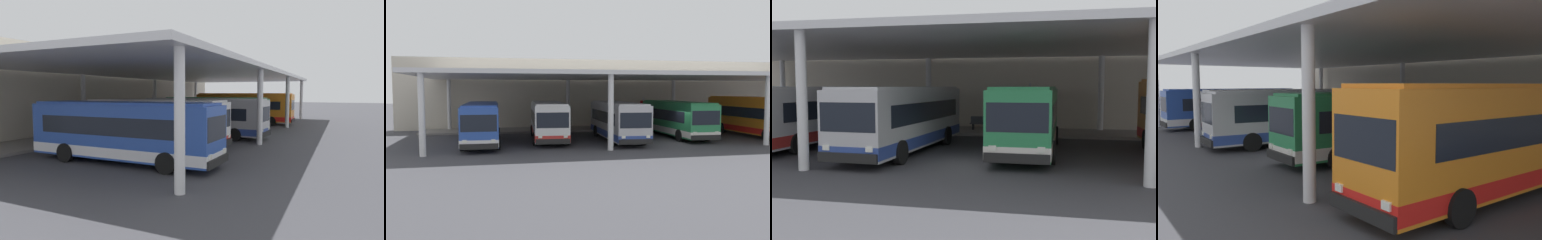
% 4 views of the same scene
% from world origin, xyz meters
% --- Properties ---
extents(ground_plane, '(200.00, 200.00, 0.00)m').
position_xyz_m(ground_plane, '(0.00, 0.00, 0.00)').
color(ground_plane, '#3D3D42').
extents(platform_kerb, '(42.00, 4.50, 0.18)m').
position_xyz_m(platform_kerb, '(0.00, 11.75, 0.09)').
color(platform_kerb, gray).
rests_on(platform_kerb, ground).
extents(station_building_facade, '(48.00, 1.60, 7.55)m').
position_xyz_m(station_building_facade, '(0.00, 15.00, 3.78)').
color(station_building_facade, beige).
rests_on(station_building_facade, ground).
extents(canopy_shelter, '(40.00, 17.00, 5.55)m').
position_xyz_m(canopy_shelter, '(0.00, 5.50, 5.31)').
color(canopy_shelter, silver).
rests_on(canopy_shelter, ground).
extents(bus_nearest_bay, '(2.80, 10.55, 3.17)m').
position_xyz_m(bus_nearest_bay, '(-14.99, 2.56, 1.66)').
color(bus_nearest_bay, '#284CA8').
rests_on(bus_nearest_bay, ground).
extents(bus_second_bay, '(3.22, 10.67, 3.17)m').
position_xyz_m(bus_second_bay, '(-9.66, 4.04, 1.66)').
color(bus_second_bay, white).
rests_on(bus_second_bay, ground).
extents(bus_middle_bay, '(3.13, 10.65, 3.17)m').
position_xyz_m(bus_middle_bay, '(-4.02, 2.68, 1.66)').
color(bus_middle_bay, '#B7B7BC').
rests_on(bus_middle_bay, ground).
extents(bus_far_bay, '(2.86, 10.57, 3.17)m').
position_xyz_m(bus_far_bay, '(1.90, 3.92, 1.66)').
color(bus_far_bay, '#28844C').
rests_on(bus_far_bay, ground).
extents(bus_departing, '(2.75, 11.34, 3.57)m').
position_xyz_m(bus_departing, '(8.93, 2.91, 1.84)').
color(bus_departing, orange).
rests_on(bus_departing, ground).
extents(bench_waiting, '(1.80, 0.45, 0.92)m').
position_xyz_m(bench_waiting, '(-1.71, 11.82, 0.66)').
color(bench_waiting, '#4C515B').
rests_on(bench_waiting, platform_kerb).
extents(banner_sign, '(0.70, 0.12, 3.20)m').
position_xyz_m(banner_sign, '(1.51, 10.94, 1.98)').
color(banner_sign, '#B2B2B7').
rests_on(banner_sign, platform_kerb).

